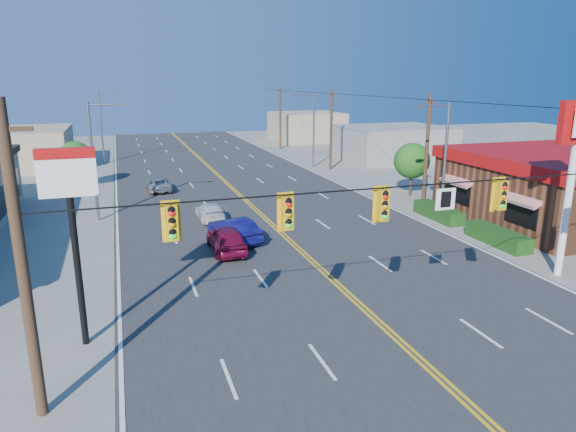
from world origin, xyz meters
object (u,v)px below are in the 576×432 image
object	(u,v)px
car_white	(210,212)
car_silver	(159,185)
car_magenta	(226,240)
pizza_hut_sign	(71,207)
car_blue	(234,231)
signal_span	(411,218)
kfc_pylon	(575,154)
kfc	(572,186)

from	to	relation	value
car_white	car_silver	distance (m)	11.11
car_magenta	car_silver	bearing A→B (deg)	-82.35
pizza_hut_sign	car_blue	distance (m)	13.62
pizza_hut_sign	car_white	xyz separation A→B (m)	(7.33, 15.42, -4.60)
signal_span	pizza_hut_sign	xyz separation A→B (m)	(-10.88, 4.00, 0.30)
car_blue	car_silver	distance (m)	16.32
pizza_hut_sign	car_blue	world-z (taller)	pizza_hut_sign
signal_span	car_blue	bearing A→B (deg)	102.07
pizza_hut_sign	car_silver	bearing A→B (deg)	79.79
pizza_hut_sign	car_magenta	xyz separation A→B (m)	(7.02, 8.51, -4.44)
pizza_hut_sign	car_magenta	size ratio (longest dim) A/B	1.57
car_silver	signal_span	bearing A→B (deg)	100.60
car_white	car_silver	bearing A→B (deg)	-76.60
signal_span	pizza_hut_sign	bearing A→B (deg)	159.81
signal_span	car_silver	world-z (taller)	signal_span
car_blue	signal_span	bearing A→B (deg)	86.41
car_white	kfc_pylon	bearing A→B (deg)	133.39
car_blue	car_white	xyz separation A→B (m)	(-0.52, 5.22, -0.13)
signal_span	kfc_pylon	size ratio (longest dim) A/B	2.86
kfc_pylon	car_silver	distance (m)	31.87
kfc	car_white	xyz separation A→B (m)	(-23.57, 7.42, -1.79)
pizza_hut_sign	car_magenta	bearing A→B (deg)	50.46
kfc_pylon	car_blue	size ratio (longest dim) A/B	1.96
kfc_pylon	car_magenta	distance (m)	18.02
signal_span	kfc_pylon	bearing A→B (deg)	19.78
car_magenta	car_white	distance (m)	6.92
signal_span	car_magenta	distance (m)	13.73
kfc_pylon	car_silver	bearing A→B (deg)	123.39
signal_span	pizza_hut_sign	world-z (taller)	signal_span
signal_span	kfc_pylon	xyz separation A→B (m)	(11.12, 4.00, 1.16)
car_magenta	kfc_pylon	bearing A→B (deg)	150.65
car_magenta	signal_span	bearing A→B (deg)	107.39
kfc_pylon	car_blue	bearing A→B (deg)	144.22
signal_span	kfc	bearing A→B (deg)	30.94
signal_span	car_blue	xyz separation A→B (m)	(-3.04, 14.20, -4.17)
kfc	pizza_hut_sign	distance (m)	32.04
signal_span	car_magenta	xyz separation A→B (m)	(-3.86, 12.51, -4.14)
kfc_pylon	pizza_hut_sign	xyz separation A→B (m)	(-22.00, 0.00, -0.86)
car_silver	kfc	bearing A→B (deg)	144.25
car_white	car_silver	size ratio (longest dim) A/B	0.97
signal_span	pizza_hut_sign	size ratio (longest dim) A/B	3.55
kfc_pylon	car_magenta	size ratio (longest dim) A/B	1.95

